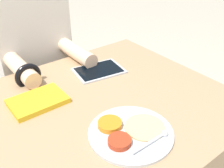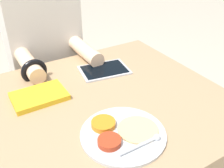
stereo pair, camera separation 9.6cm
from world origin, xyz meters
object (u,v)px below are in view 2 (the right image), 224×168
(tablet_device, at_px, (104,70))
(person_diner, at_px, (48,71))
(thali_tray, at_px, (122,133))
(red_notebook, at_px, (39,96))

(tablet_device, bearing_deg, person_diner, 111.35)
(thali_tray, xyz_separation_m, red_notebook, (-0.16, 0.33, -0.00))
(thali_tray, xyz_separation_m, tablet_device, (0.16, 0.39, -0.00))
(tablet_device, bearing_deg, red_notebook, -169.31)
(thali_tray, height_order, red_notebook, thali_tray)
(person_diner, bearing_deg, thali_tray, -90.81)
(thali_tray, bearing_deg, red_notebook, 115.33)
(red_notebook, height_order, person_diner, person_diner)
(red_notebook, relative_size, tablet_device, 0.85)
(red_notebook, xyz_separation_m, person_diner, (0.17, 0.44, -0.15))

